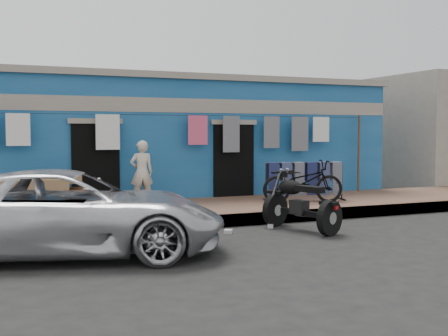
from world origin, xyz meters
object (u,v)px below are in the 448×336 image
car (70,211)px  jeans_rack (304,181)px  motorcycle (301,202)px  seated_person (142,172)px  charpoy (37,193)px  bicycle (303,177)px

car → jeans_rack: size_ratio=2.38×
car → motorcycle: size_ratio=2.62×
seated_person → charpoy: (-2.31, -0.33, -0.36)m
jeans_rack → motorcycle: bearing=-122.1°
seated_person → bicycle: size_ratio=0.77×
jeans_rack → bicycle: bearing=-125.0°
bicycle → jeans_rack: size_ratio=0.93×
car → motorcycle: 4.40m
charpoy → jeans_rack: jeans_rack is taller
bicycle → charpoy: bearing=93.9°
motorcycle → jeans_rack: (1.50, 2.40, 0.16)m
motorcycle → seated_person: bearing=106.7°
car → bicycle: bicycle is taller
bicycle → charpoy: size_ratio=0.84×
bicycle → motorcycle: bicycle is taller
seated_person → jeans_rack: 3.89m
seated_person → jeans_rack: (3.77, -0.92, -0.25)m
seated_person → car: bearing=63.5°
car → charpoy: bearing=18.7°
jeans_rack → car: bearing=-153.8°
seated_person → motorcycle: bearing=126.7°
charpoy → jeans_rack: bearing=-5.6°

